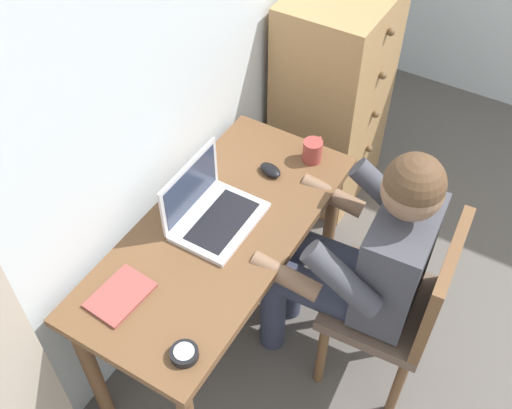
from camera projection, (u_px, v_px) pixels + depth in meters
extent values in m
cube|color=silver|center=(160.00, 57.00, 2.09)|extent=(4.80, 0.05, 2.50)
cube|color=brown|center=(219.00, 233.00, 2.23)|extent=(1.23, 0.56, 0.03)
cylinder|color=brown|center=(330.00, 224.00, 2.75)|extent=(0.06, 0.06, 0.71)
cylinder|color=brown|center=(93.00, 372.00, 2.26)|extent=(0.06, 0.06, 0.71)
cylinder|color=brown|center=(247.00, 189.00, 2.91)|extent=(0.06, 0.06, 0.71)
cube|color=tan|center=(332.00, 99.00, 3.04)|extent=(0.55, 0.44, 1.13)
sphere|color=brown|center=(363.00, 180.00, 3.29)|extent=(0.04, 0.04, 0.04)
sphere|color=brown|center=(369.00, 149.00, 3.12)|extent=(0.04, 0.04, 0.04)
sphere|color=brown|center=(376.00, 114.00, 2.96)|extent=(0.04, 0.04, 0.04)
sphere|color=brown|center=(383.00, 76.00, 2.79)|extent=(0.04, 0.04, 0.04)
sphere|color=brown|center=(391.00, 32.00, 2.63)|extent=(0.04, 0.04, 0.04)
cube|color=brown|center=(382.00, 304.00, 2.34)|extent=(0.45, 0.43, 0.05)
cube|color=brown|center=(441.00, 286.00, 2.11)|extent=(0.42, 0.07, 0.42)
cylinder|color=brown|center=(351.00, 292.00, 2.67)|extent=(0.04, 0.04, 0.43)
cylinder|color=brown|center=(322.00, 353.00, 2.46)|extent=(0.04, 0.04, 0.43)
cylinder|color=brown|center=(422.00, 320.00, 2.57)|extent=(0.04, 0.04, 0.43)
cylinder|color=brown|center=(397.00, 387.00, 2.36)|extent=(0.04, 0.04, 0.43)
cylinder|color=#33384C|center=(339.00, 260.00, 2.43)|extent=(0.17, 0.41, 0.14)
cylinder|color=#33384C|center=(321.00, 293.00, 2.32)|extent=(0.17, 0.41, 0.14)
cylinder|color=#33384C|center=(291.00, 278.00, 2.68)|extent=(0.11, 0.11, 0.50)
cylinder|color=#33384C|center=(273.00, 309.00, 2.57)|extent=(0.11, 0.11, 0.50)
cube|color=#3F3F47|center=(396.00, 262.00, 2.14)|extent=(0.37, 0.22, 0.46)
cylinder|color=#3F3F47|center=(385.00, 194.00, 2.25)|extent=(0.11, 0.30, 0.25)
cylinder|color=#3F3F47|center=(342.00, 280.00, 1.98)|extent=(0.11, 0.30, 0.25)
cylinder|color=#846047|center=(332.00, 196.00, 2.39)|extent=(0.09, 0.27, 0.11)
cylinder|color=#846047|center=(285.00, 276.00, 2.12)|extent=(0.09, 0.27, 0.11)
sphere|color=#846047|center=(413.00, 190.00, 1.88)|extent=(0.20, 0.20, 0.20)
sphere|color=#513823|center=(415.00, 183.00, 1.86)|extent=(0.20, 0.20, 0.20)
cube|color=silver|center=(220.00, 222.00, 2.24)|extent=(0.34, 0.24, 0.02)
cube|color=black|center=(222.00, 221.00, 2.23)|extent=(0.29, 0.15, 0.00)
cube|color=silver|center=(190.00, 187.00, 2.19)|extent=(0.34, 0.01, 0.22)
cube|color=#2D3851|center=(191.00, 187.00, 2.19)|extent=(0.31, 0.00, 0.18)
ellipsoid|color=black|center=(270.00, 170.00, 2.41)|extent=(0.09, 0.11, 0.03)
cylinder|color=black|center=(184.00, 354.00, 1.86)|extent=(0.09, 0.09, 0.03)
cylinder|color=silver|center=(184.00, 351.00, 1.85)|extent=(0.06, 0.06, 0.00)
cube|color=#994742|center=(120.00, 295.00, 2.02)|extent=(0.22, 0.17, 0.01)
cylinder|color=#9E3D38|center=(312.00, 151.00, 2.44)|extent=(0.08, 0.08, 0.09)
torus|color=#9E3D38|center=(318.00, 143.00, 2.47)|extent=(0.06, 0.01, 0.06)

